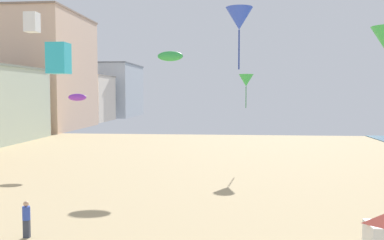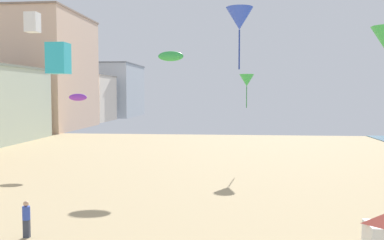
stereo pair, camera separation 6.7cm
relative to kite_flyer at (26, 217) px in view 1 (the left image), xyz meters
name	(u,v)px [view 1 (the left image)]	position (x,y,z in m)	size (l,w,h in m)	color
boardwalk_hotel_far	(45,72)	(-23.97, 55.60, 9.21)	(12.96, 20.68, 20.25)	beige
boardwalk_hotel_distant	(85,98)	(-23.97, 75.82, 4.25)	(10.92, 13.56, 10.32)	silver
boardwalk_hotel_furthest	(110,90)	(-23.97, 95.86, 6.13)	(14.43, 22.02, 14.09)	#ADB7C1
kite_flyer	(26,217)	(0.00, 0.00, 0.00)	(0.34, 0.34, 1.64)	#383D4C
kite_green_parafoil	(170,56)	(3.68, 19.34, 8.68)	(2.24, 0.62, 0.87)	green
kite_blue_delta	(239,19)	(9.48, 9.59, 10.16)	(1.71, 1.71, 3.89)	blue
kite_green_delta	(246,80)	(10.38, 22.29, 6.65)	(1.38, 1.38, 3.13)	green
kite_purple_parafoil	(77,97)	(-4.90, 19.76, 5.08)	(1.68, 0.47, 0.65)	purple
kite_white_box	(32,22)	(-4.49, 10.34, 10.27)	(0.85, 0.85, 1.33)	white
kite_cyan_box	(59,58)	(2.13, -1.23, 6.87)	(0.78, 0.78, 1.23)	#2DB7CC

